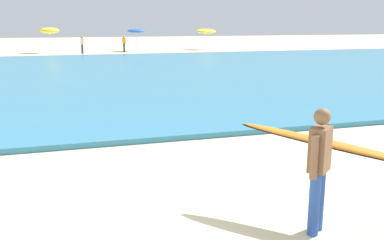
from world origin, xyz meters
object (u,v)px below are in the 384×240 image
(beach_umbrella_3, at_px, (206,31))
(beachgoer_near_row_left, at_px, (82,44))
(surfer_with_board, at_px, (325,155))
(beachgoer_near_row_mid, at_px, (124,43))
(beach_umbrella_2, at_px, (136,31))
(beach_umbrella_1, at_px, (49,30))

(beach_umbrella_3, relative_size, beachgoer_near_row_left, 1.39)
(surfer_with_board, relative_size, beachgoer_near_row_mid, 1.51)
(beach_umbrella_3, xyz_separation_m, beachgoer_near_row_mid, (-8.90, -2.20, -1.03))
(beach_umbrella_2, distance_m, beachgoer_near_row_mid, 2.45)
(beach_umbrella_2, height_order, beachgoer_near_row_left, beach_umbrella_2)
(surfer_with_board, xyz_separation_m, beach_umbrella_1, (-4.14, 38.34, 1.01))
(beachgoer_near_row_mid, bearing_deg, beach_umbrella_1, 166.33)
(beach_umbrella_3, bearing_deg, beachgoer_near_row_mid, -166.10)
(surfer_with_board, height_order, beach_umbrella_3, beach_umbrella_3)
(surfer_with_board, relative_size, beach_umbrella_1, 1.01)
(surfer_with_board, relative_size, beach_umbrella_3, 1.09)
(surfer_with_board, xyz_separation_m, beach_umbrella_3, (11.44, 38.92, 0.84))
(beach_umbrella_2, relative_size, beachgoer_near_row_mid, 1.39)
(beachgoer_near_row_left, bearing_deg, beachgoer_near_row_mid, 11.29)
(beach_umbrella_2, height_order, beachgoer_near_row_mid, beach_umbrella_2)
(beach_umbrella_1, relative_size, beach_umbrella_3, 1.08)
(beach_umbrella_2, xyz_separation_m, beach_umbrella_3, (7.42, 0.60, -0.08))
(surfer_with_board, bearing_deg, beach_umbrella_1, 96.16)
(beach_umbrella_1, xyz_separation_m, beachgoer_near_row_mid, (6.67, -1.62, -1.20))
(surfer_with_board, distance_m, beachgoer_near_row_mid, 36.81)
(beachgoer_near_row_left, xyz_separation_m, beachgoer_near_row_mid, (3.89, 0.78, 0.00))
(beach_umbrella_1, bearing_deg, beachgoer_near_row_left, -40.84)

